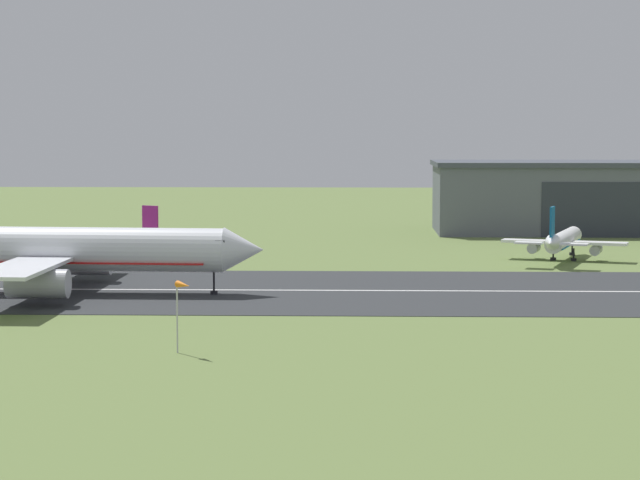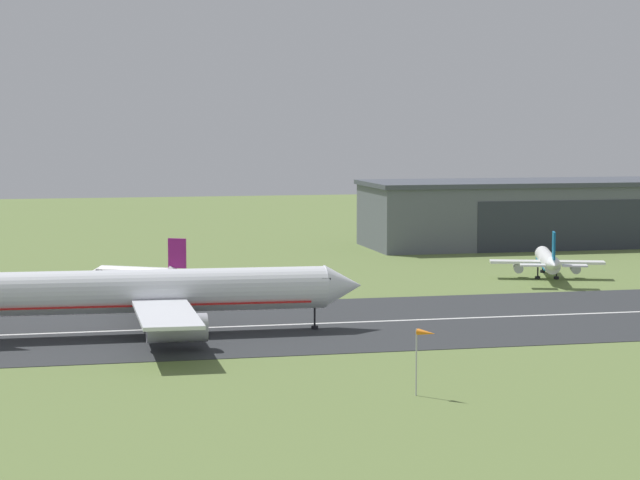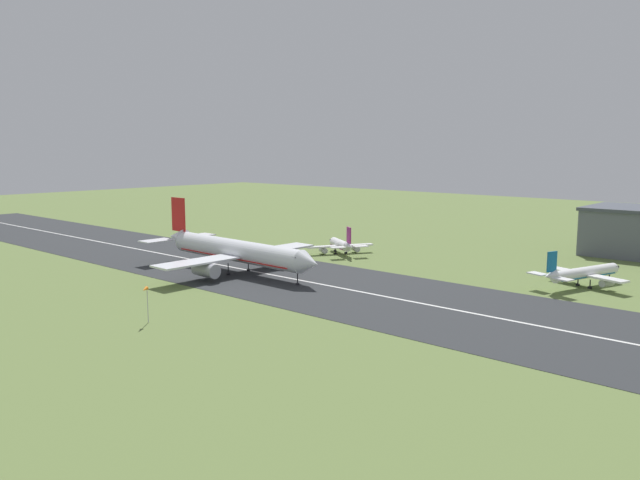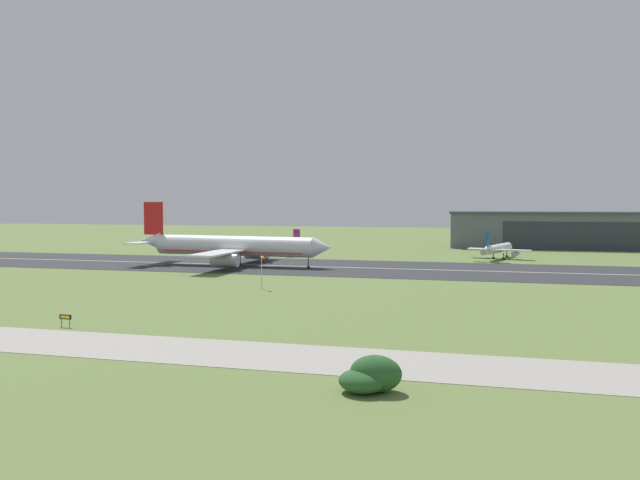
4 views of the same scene
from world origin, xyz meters
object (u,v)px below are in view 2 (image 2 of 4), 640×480
Objects in this scene: airplane_landing at (147,292)px; windsock_pole at (425,337)px; airplane_parked_west at (547,261)px; airplane_parked_centre at (138,276)px.

windsock_pole is (21.92, -38.47, 0.45)m from airplane_landing.
airplane_landing is at bearing -150.21° from airplane_parked_west.
airplane_landing is at bearing 119.67° from windsock_pole.
airplane_parked_west is (66.30, 37.96, -2.07)m from airplane_landing.
airplane_parked_centre is at bearing -178.41° from airplane_parked_west.
airplane_landing is 3.01× the size of airplane_parked_centre.
airplane_parked_west is at bearing 1.59° from airplane_parked_centre.
airplane_parked_centre is at bearing 87.29° from airplane_landing.
airplane_landing is at bearing -92.71° from airplane_parked_centre.
airplane_parked_west is 88.42m from windsock_pole.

